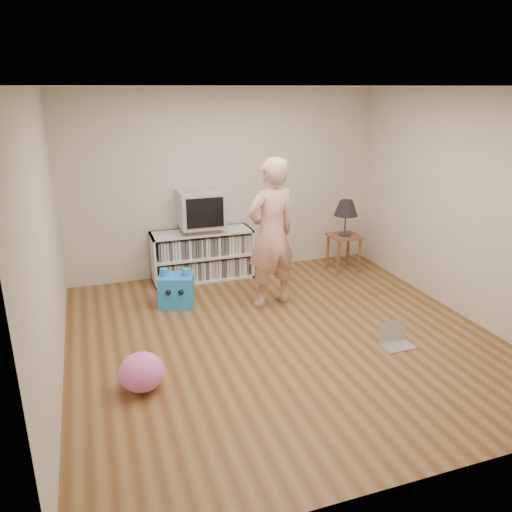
{
  "coord_description": "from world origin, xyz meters",
  "views": [
    {
      "loc": [
        -1.85,
        -4.51,
        2.6
      ],
      "look_at": [
        -0.17,
        0.4,
        0.83
      ],
      "focal_mm": 35.0,
      "sensor_mm": 36.0,
      "label": 1
    }
  ],
  "objects_px": {
    "side_table": "(344,244)",
    "laptop": "(395,339)",
    "table_lamp": "(346,209)",
    "plush_pink": "(142,372)",
    "dvd_deck": "(201,229)",
    "crt_tv": "(201,209)",
    "plush_blue": "(176,290)",
    "media_unit": "(202,255)",
    "person": "(271,234)"
  },
  "relations": [
    {
      "from": "crt_tv",
      "to": "side_table",
      "type": "height_order",
      "value": "crt_tv"
    },
    {
      "from": "media_unit",
      "to": "side_table",
      "type": "xyz_separation_m",
      "value": [
        2.03,
        -0.39,
        0.07
      ]
    },
    {
      "from": "laptop",
      "to": "plush_pink",
      "type": "height_order",
      "value": "plush_pink"
    },
    {
      "from": "laptop",
      "to": "plush_pink",
      "type": "bearing_deg",
      "value": 177.48
    },
    {
      "from": "media_unit",
      "to": "crt_tv",
      "type": "bearing_deg",
      "value": -90.0
    },
    {
      "from": "media_unit",
      "to": "side_table",
      "type": "distance_m",
      "value": 2.07
    },
    {
      "from": "person",
      "to": "plush_pink",
      "type": "xyz_separation_m",
      "value": [
        -1.75,
        -1.37,
        -0.75
      ]
    },
    {
      "from": "plush_blue",
      "to": "laptop",
      "type": "bearing_deg",
      "value": -24.23
    },
    {
      "from": "crt_tv",
      "to": "plush_blue",
      "type": "xyz_separation_m",
      "value": [
        -0.52,
        -0.8,
        -0.81
      ]
    },
    {
      "from": "side_table",
      "to": "laptop",
      "type": "bearing_deg",
      "value": -104.25
    },
    {
      "from": "table_lamp",
      "to": "laptop",
      "type": "relative_size",
      "value": 1.54
    },
    {
      "from": "crt_tv",
      "to": "plush_blue",
      "type": "bearing_deg",
      "value": -123.22
    },
    {
      "from": "table_lamp",
      "to": "laptop",
      "type": "distance_m",
      "value": 2.42
    },
    {
      "from": "crt_tv",
      "to": "side_table",
      "type": "bearing_deg",
      "value": -10.22
    },
    {
      "from": "side_table",
      "to": "plush_pink",
      "type": "xyz_separation_m",
      "value": [
        -3.18,
        -2.15,
        -0.24
      ]
    },
    {
      "from": "table_lamp",
      "to": "dvd_deck",
      "type": "bearing_deg",
      "value": 169.69
    },
    {
      "from": "crt_tv",
      "to": "side_table",
      "type": "relative_size",
      "value": 1.09
    },
    {
      "from": "crt_tv",
      "to": "side_table",
      "type": "distance_m",
      "value": 2.15
    },
    {
      "from": "side_table",
      "to": "table_lamp",
      "type": "distance_m",
      "value": 0.53
    },
    {
      "from": "table_lamp",
      "to": "media_unit",
      "type": "bearing_deg",
      "value": 169.26
    },
    {
      "from": "table_lamp",
      "to": "plush_pink",
      "type": "xyz_separation_m",
      "value": [
        -3.18,
        -2.15,
        -0.77
      ]
    },
    {
      "from": "crt_tv",
      "to": "plush_pink",
      "type": "relative_size",
      "value": 1.46
    },
    {
      "from": "person",
      "to": "plush_pink",
      "type": "distance_m",
      "value": 2.34
    },
    {
      "from": "media_unit",
      "to": "table_lamp",
      "type": "relative_size",
      "value": 2.72
    },
    {
      "from": "media_unit",
      "to": "side_table",
      "type": "height_order",
      "value": "media_unit"
    },
    {
      "from": "media_unit",
      "to": "laptop",
      "type": "height_order",
      "value": "media_unit"
    },
    {
      "from": "dvd_deck",
      "to": "laptop",
      "type": "xyz_separation_m",
      "value": [
        1.48,
        -2.55,
        -0.67
      ]
    },
    {
      "from": "media_unit",
      "to": "plush_pink",
      "type": "height_order",
      "value": "media_unit"
    },
    {
      "from": "media_unit",
      "to": "plush_blue",
      "type": "height_order",
      "value": "media_unit"
    },
    {
      "from": "person",
      "to": "plush_pink",
      "type": "relative_size",
      "value": 4.48
    },
    {
      "from": "dvd_deck",
      "to": "plush_blue",
      "type": "height_order",
      "value": "dvd_deck"
    },
    {
      "from": "plush_pink",
      "to": "person",
      "type": "bearing_deg",
      "value": 38.18
    },
    {
      "from": "crt_tv",
      "to": "dvd_deck",
      "type": "bearing_deg",
      "value": 90.0
    },
    {
      "from": "side_table",
      "to": "media_unit",
      "type": "bearing_deg",
      "value": 169.26
    },
    {
      "from": "laptop",
      "to": "plush_blue",
      "type": "bearing_deg",
      "value": 136.93
    },
    {
      "from": "side_table",
      "to": "laptop",
      "type": "relative_size",
      "value": 1.64
    },
    {
      "from": "person",
      "to": "plush_blue",
      "type": "bearing_deg",
      "value": -31.31
    },
    {
      "from": "side_table",
      "to": "table_lamp",
      "type": "bearing_deg",
      "value": 0.0
    },
    {
      "from": "dvd_deck",
      "to": "table_lamp",
      "type": "xyz_separation_m",
      "value": [
        2.03,
        -0.37,
        0.21
      ]
    },
    {
      "from": "dvd_deck",
      "to": "laptop",
      "type": "relative_size",
      "value": 1.34
    },
    {
      "from": "dvd_deck",
      "to": "table_lamp",
      "type": "bearing_deg",
      "value": -10.31
    },
    {
      "from": "media_unit",
      "to": "crt_tv",
      "type": "xyz_separation_m",
      "value": [
        -0.0,
        -0.02,
        0.67
      ]
    },
    {
      "from": "dvd_deck",
      "to": "laptop",
      "type": "distance_m",
      "value": 3.02
    },
    {
      "from": "dvd_deck",
      "to": "person",
      "type": "relative_size",
      "value": 0.24
    },
    {
      "from": "side_table",
      "to": "table_lamp",
      "type": "xyz_separation_m",
      "value": [
        0.0,
        0.0,
        0.53
      ]
    },
    {
      "from": "side_table",
      "to": "plush_pink",
      "type": "relative_size",
      "value": 1.34
    },
    {
      "from": "laptop",
      "to": "dvd_deck",
      "type": "bearing_deg",
      "value": 118.21
    },
    {
      "from": "person",
      "to": "plush_pink",
      "type": "bearing_deg",
      "value": 24.14
    },
    {
      "from": "laptop",
      "to": "table_lamp",
      "type": "bearing_deg",
      "value": 73.83
    },
    {
      "from": "laptop",
      "to": "plush_blue",
      "type": "xyz_separation_m",
      "value": [
        -2.0,
        1.75,
        0.14
      ]
    }
  ]
}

